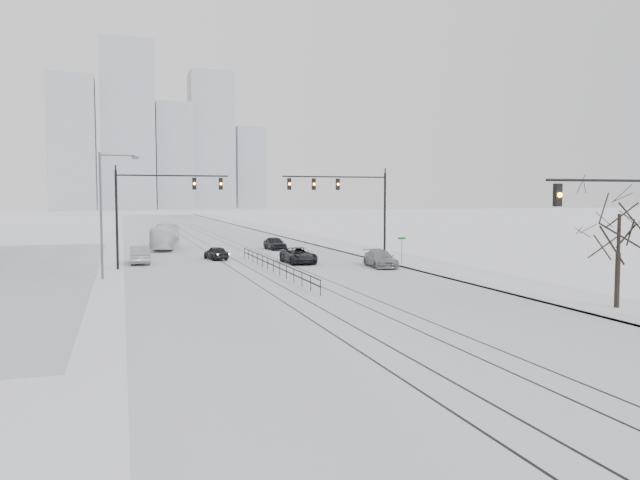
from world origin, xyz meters
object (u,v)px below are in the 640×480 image
at_px(sedan_nb_front, 299,256).
at_px(box_truck, 165,237).
at_px(traffic_mast_near, 627,226).
at_px(sedan_sb_outer, 140,255).
at_px(bare_tree, 619,224).
at_px(sedan_nb_far, 275,243).
at_px(sedan_sb_inner, 216,253).
at_px(sedan_nb_right, 380,259).

xyz_separation_m(sedan_nb_front, box_truck, (-10.21, 18.61, 0.67)).
relative_size(traffic_mast_near, sedan_sb_outer, 1.47).
relative_size(traffic_mast_near, bare_tree, 1.15).
bearing_deg(sedan_nb_far, sedan_sb_inner, -136.56).
relative_size(traffic_mast_near, sedan_nb_right, 1.46).
relative_size(sedan_sb_outer, box_truck, 0.48).
distance_m(sedan_sb_outer, sedan_nb_far, 18.05).
distance_m(sedan_sb_outer, sedan_nb_right, 20.94).
bearing_deg(sedan_nb_far, sedan_nb_right, -82.94).
bearing_deg(sedan_nb_far, box_truck, 154.19).
bearing_deg(sedan_sb_outer, box_truck, -102.70).
bearing_deg(sedan_sb_outer, bare_tree, 125.99).
distance_m(sedan_nb_front, sedan_nb_far, 14.44).
relative_size(sedan_sb_outer, sedan_nb_right, 0.99).
bearing_deg(bare_tree, sedan_sb_outer, 126.74).
distance_m(traffic_mast_near, box_truck, 51.54).
distance_m(bare_tree, sedan_sb_inner, 36.18).
xyz_separation_m(sedan_sb_inner, sedan_sb_outer, (-6.87, -1.55, 0.16)).
xyz_separation_m(bare_tree, sedan_nb_front, (-9.55, 26.82, -3.79)).
bearing_deg(box_truck, sedan_sb_inner, 114.98).
height_order(bare_tree, sedan_sb_outer, bare_tree).
xyz_separation_m(traffic_mast_near, sedan_sb_outer, (-20.48, 33.66, -3.78)).
bearing_deg(bare_tree, sedan_nb_right, 100.05).
bearing_deg(sedan_nb_front, sedan_nb_right, -43.34).
height_order(sedan_sb_outer, sedan_nb_front, sedan_sb_outer).
distance_m(traffic_mast_near, sedan_sb_inner, 37.96).
xyz_separation_m(sedan_nb_right, box_truck, (-15.89, 23.55, 0.67)).
bearing_deg(sedan_nb_right, bare_tree, -74.63).
distance_m(bare_tree, sedan_nb_front, 28.72).
distance_m(bare_tree, sedan_nb_far, 42.18).
bearing_deg(sedan_sb_outer, sedan_nb_right, 154.44).
xyz_separation_m(sedan_nb_far, box_truck, (-11.53, 4.23, 0.66)).
relative_size(sedan_nb_front, sedan_nb_far, 1.20).
bearing_deg(sedan_nb_far, traffic_mast_near, -88.15).
bearing_deg(sedan_nb_far, sedan_sb_outer, -149.93).
bearing_deg(traffic_mast_near, bare_tree, 51.24).
bearing_deg(sedan_sb_outer, sedan_nb_far, -145.03).
distance_m(sedan_sb_inner, sedan_sb_outer, 7.04).
xyz_separation_m(sedan_sb_inner, sedan_nb_front, (6.47, -5.39, 0.07)).
relative_size(bare_tree, sedan_nb_front, 1.22).
bearing_deg(bare_tree, sedan_sb_inner, 116.45).
xyz_separation_m(traffic_mast_near, bare_tree, (2.41, 3.00, -0.07)).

